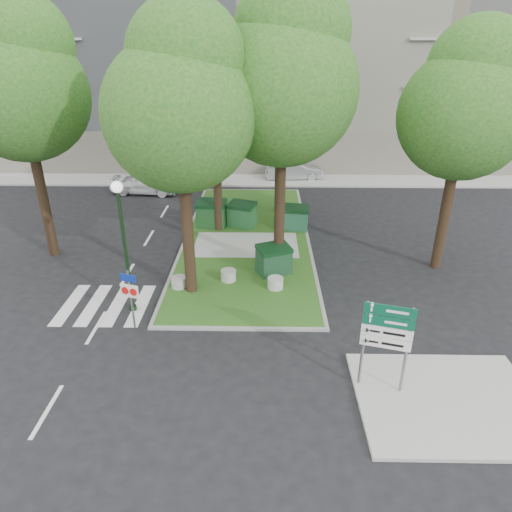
{
  "coord_description": "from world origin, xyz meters",
  "views": [
    {
      "loc": [
        1.35,
        -13.28,
        9.11
      ],
      "look_at": [
        1.08,
        1.72,
        2.0
      ],
      "focal_mm": 32.0,
      "sensor_mm": 36.0,
      "label": 1
    }
  ],
  "objects_px": {
    "litter_bin": "(289,213)",
    "traffic_sign_pole": "(130,292)",
    "bollard_left": "(179,282)",
    "car_silver": "(294,170)",
    "tree_street_right": "(468,102)",
    "dumpster_d": "(295,218)",
    "dumpster_c": "(274,260)",
    "bollard_mid": "(228,275)",
    "dumpster_a": "(212,214)",
    "dumpster_b": "(242,215)",
    "tree_street_left": "(21,81)",
    "car_white": "(144,182)",
    "tree_median_far": "(283,58)",
    "tree_median_mid": "(216,91)",
    "tree_median_near_left": "(182,100)",
    "street_lamp": "(123,233)",
    "directional_sign": "(387,334)",
    "bollard_right": "(275,283)",
    "tree_median_near_right": "(285,75)"
  },
  "relations": [
    {
      "from": "dumpster_d",
      "to": "car_white",
      "type": "relative_size",
      "value": 0.34
    },
    {
      "from": "tree_median_near_left",
      "to": "bollard_mid",
      "type": "distance_m",
      "value": 7.14
    },
    {
      "from": "directional_sign",
      "to": "tree_median_near_left",
      "type": "bearing_deg",
      "value": 153.32
    },
    {
      "from": "tree_street_left",
      "to": "traffic_sign_pole",
      "type": "bearing_deg",
      "value": -48.9
    },
    {
      "from": "bollard_left",
      "to": "directional_sign",
      "type": "relative_size",
      "value": 0.22
    },
    {
      "from": "dumpster_a",
      "to": "dumpster_d",
      "type": "height_order",
      "value": "dumpster_a"
    },
    {
      "from": "tree_street_right",
      "to": "street_lamp",
      "type": "height_order",
      "value": "tree_street_right"
    },
    {
      "from": "street_lamp",
      "to": "car_white",
      "type": "xyz_separation_m",
      "value": [
        -2.97,
        14.33,
        -2.37
      ]
    },
    {
      "from": "dumpster_b",
      "to": "directional_sign",
      "type": "relative_size",
      "value": 0.62
    },
    {
      "from": "dumpster_b",
      "to": "car_white",
      "type": "height_order",
      "value": "car_white"
    },
    {
      "from": "tree_median_near_right",
      "to": "tree_street_left",
      "type": "xyz_separation_m",
      "value": [
        -10.5,
        1.5,
        -0.33
      ]
    },
    {
      "from": "litter_bin",
      "to": "dumpster_c",
      "type": "bearing_deg",
      "value": -98.27
    },
    {
      "from": "tree_median_mid",
      "to": "dumpster_d",
      "type": "height_order",
      "value": "tree_median_mid"
    },
    {
      "from": "tree_median_near_left",
      "to": "bollard_right",
      "type": "height_order",
      "value": "tree_median_near_left"
    },
    {
      "from": "tree_median_near_left",
      "to": "dumpster_b",
      "type": "distance_m",
      "value": 9.68
    },
    {
      "from": "tree_median_near_left",
      "to": "dumpster_d",
      "type": "xyz_separation_m",
      "value": [
        4.41,
        6.57,
        -6.59
      ]
    },
    {
      "from": "tree_median_near_left",
      "to": "car_white",
      "type": "xyz_separation_m",
      "value": [
        -5.06,
        12.94,
        -6.58
      ]
    },
    {
      "from": "tree_street_left",
      "to": "litter_bin",
      "type": "bearing_deg",
      "value": 22.37
    },
    {
      "from": "bollard_left",
      "to": "car_silver",
      "type": "height_order",
      "value": "car_silver"
    },
    {
      "from": "dumpster_d",
      "to": "directional_sign",
      "type": "relative_size",
      "value": 0.54
    },
    {
      "from": "bollard_left",
      "to": "tree_median_mid",
      "type": "bearing_deg",
      "value": 79.95
    },
    {
      "from": "tree_street_right",
      "to": "dumpster_d",
      "type": "xyz_separation_m",
      "value": [
        -6.09,
        4.07,
        -6.26
      ]
    },
    {
      "from": "dumpster_a",
      "to": "car_white",
      "type": "distance_m",
      "value": 7.89
    },
    {
      "from": "street_lamp",
      "to": "dumpster_a",
      "type": "bearing_deg",
      "value": 75.84
    },
    {
      "from": "dumpster_a",
      "to": "dumpster_b",
      "type": "relative_size",
      "value": 0.98
    },
    {
      "from": "tree_street_left",
      "to": "car_silver",
      "type": "relative_size",
      "value": 2.7
    },
    {
      "from": "dumpster_c",
      "to": "dumpster_d",
      "type": "relative_size",
      "value": 1.12
    },
    {
      "from": "tree_median_near_left",
      "to": "tree_street_left",
      "type": "xyz_separation_m",
      "value": [
        -7.0,
        3.5,
        0.33
      ]
    },
    {
      "from": "bollard_left",
      "to": "street_lamp",
      "type": "bearing_deg",
      "value": -133.19
    },
    {
      "from": "bollard_left",
      "to": "bollard_right",
      "type": "height_order",
      "value": "bollard_right"
    },
    {
      "from": "tree_median_far",
      "to": "bollard_mid",
      "type": "relative_size",
      "value": 18.99
    },
    {
      "from": "tree_median_near_left",
      "to": "bollard_left",
      "type": "relative_size",
      "value": 17.28
    },
    {
      "from": "litter_bin",
      "to": "traffic_sign_pole",
      "type": "bearing_deg",
      "value": -118.97
    },
    {
      "from": "street_lamp",
      "to": "litter_bin",
      "type": "bearing_deg",
      "value": 56.62
    },
    {
      "from": "tree_street_left",
      "to": "tree_median_far",
      "type": "bearing_deg",
      "value": 29.28
    },
    {
      "from": "tree_median_far",
      "to": "dumpster_c",
      "type": "distance_m",
      "value": 11.04
    },
    {
      "from": "tree_median_mid",
      "to": "bollard_left",
      "type": "height_order",
      "value": "tree_median_mid"
    },
    {
      "from": "dumpster_c",
      "to": "bollard_mid",
      "type": "xyz_separation_m",
      "value": [
        -1.88,
        -0.72,
        -0.39
      ]
    },
    {
      "from": "car_silver",
      "to": "tree_median_mid",
      "type": "bearing_deg",
      "value": 150.23
    },
    {
      "from": "dumpster_d",
      "to": "tree_median_near_right",
      "type": "bearing_deg",
      "value": -94.0
    },
    {
      "from": "bollard_left",
      "to": "car_white",
      "type": "height_order",
      "value": "car_white"
    },
    {
      "from": "tree_median_far",
      "to": "car_white",
      "type": "distance_m",
      "value": 12.09
    },
    {
      "from": "tree_street_left",
      "to": "dumpster_d",
      "type": "distance_m",
      "value": 13.7
    },
    {
      "from": "tree_street_left",
      "to": "bollard_right",
      "type": "xyz_separation_m",
      "value": [
        10.25,
        -3.34,
        -7.31
      ]
    },
    {
      "from": "tree_median_mid",
      "to": "car_white",
      "type": "relative_size",
      "value": 2.31
    },
    {
      "from": "tree_street_right",
      "to": "bollard_left",
      "type": "bearing_deg",
      "value": -168.18
    },
    {
      "from": "bollard_mid",
      "to": "car_white",
      "type": "bearing_deg",
      "value": 117.71
    },
    {
      "from": "tree_street_right",
      "to": "street_lamp",
      "type": "distance_m",
      "value": 13.73
    },
    {
      "from": "traffic_sign_pole",
      "to": "car_white",
      "type": "relative_size",
      "value": 0.52
    },
    {
      "from": "bollard_left",
      "to": "bollard_right",
      "type": "bearing_deg",
      "value": -0.13
    }
  ]
}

